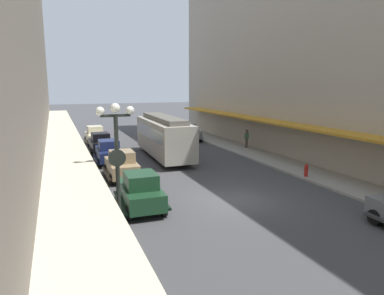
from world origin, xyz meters
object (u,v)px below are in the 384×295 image
at_px(parked_car_0, 188,132).
at_px(parked_car_6, 122,164).
at_px(parked_car_4, 109,151).
at_px(streetcar, 164,135).
at_px(pedestrian_2, 79,160).
at_px(parked_car_3, 100,143).
at_px(fire_hydrant, 306,170).
at_px(pedestrian_0, 247,139).
at_px(parked_car_1, 95,135).
at_px(lamp_post_with_clock, 117,165).
at_px(parked_car_5, 140,190).
at_px(pedestrian_1, 66,140).

distance_m(parked_car_0, parked_car_6, 16.21).
height_order(parked_car_4, parked_car_6, same).
distance_m(streetcar, pedestrian_2, 7.63).
xyz_separation_m(parked_car_3, parked_car_4, (0.09, -4.34, 0.00)).
bearing_deg(parked_car_0, parked_car_3, -158.03).
bearing_deg(pedestrian_2, fire_hydrant, -25.62).
relative_size(parked_car_4, parked_car_6, 1.00).
bearing_deg(pedestrian_2, parked_car_3, 72.23).
bearing_deg(pedestrian_0, parked_car_0, 114.42).
bearing_deg(fire_hydrant, parked_car_6, 158.18).
distance_m(parked_car_1, parked_car_4, 9.37).
distance_m(lamp_post_with_clock, pedestrian_2, 11.24).
relative_size(parked_car_1, parked_car_5, 1.00).
relative_size(fire_hydrant, pedestrian_0, 0.49).
bearing_deg(pedestrian_2, streetcar, 24.22).
relative_size(streetcar, pedestrian_1, 5.79).
distance_m(parked_car_1, pedestrian_2, 12.36).
distance_m(parked_car_1, pedestrian_0, 15.19).
bearing_deg(parked_car_4, parked_car_0, 40.57).
xyz_separation_m(parked_car_6, lamp_post_with_clock, (-1.71, -8.97, 2.04)).
relative_size(parked_car_5, lamp_post_with_clock, 0.83).
height_order(parked_car_0, parked_car_5, same).
bearing_deg(pedestrian_0, parked_car_5, -137.07).
height_order(parked_car_1, streetcar, streetcar).
xyz_separation_m(parked_car_3, pedestrian_1, (-2.77, 1.94, 0.07)).
relative_size(lamp_post_with_clock, fire_hydrant, 6.29).
distance_m(parked_car_1, parked_car_5, 20.15).
xyz_separation_m(parked_car_1, pedestrian_1, (-2.89, -3.09, 0.07)).
bearing_deg(parked_car_1, fire_hydrant, -59.13).
xyz_separation_m(parked_car_4, parked_car_5, (-0.06, -10.78, 0.00)).
distance_m(parked_car_5, lamp_post_with_clock, 3.95).
bearing_deg(parked_car_1, lamp_post_with_clock, -94.01).
relative_size(parked_car_0, lamp_post_with_clock, 0.83).
height_order(parked_car_0, parked_car_3, same).
xyz_separation_m(parked_car_6, pedestrian_2, (-2.48, 2.07, 0.07)).
bearing_deg(parked_car_1, parked_car_5, -90.26).
height_order(lamp_post_with_clock, pedestrian_0, lamp_post_with_clock).
bearing_deg(lamp_post_with_clock, pedestrian_0, 46.12).
bearing_deg(parked_car_4, streetcar, 4.44).
height_order(parked_car_1, parked_car_6, same).
height_order(parked_car_4, fire_hydrant, parked_car_4).
bearing_deg(streetcar, parked_car_5, -112.46).
relative_size(parked_car_3, parked_car_6, 1.00).
height_order(parked_car_6, fire_hydrant, parked_car_6).
distance_m(fire_hydrant, pedestrian_2, 15.00).
bearing_deg(parked_car_5, parked_car_3, 90.12).
relative_size(parked_car_3, fire_hydrant, 5.22).
bearing_deg(streetcar, pedestrian_1, 141.33).
xyz_separation_m(parked_car_4, lamp_post_with_clock, (-1.59, -13.79, 2.04)).
xyz_separation_m(parked_car_1, parked_car_3, (-0.12, -5.03, 0.00)).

